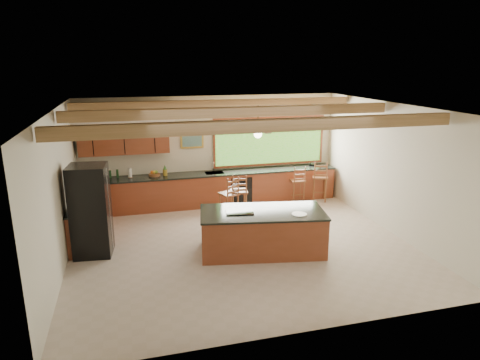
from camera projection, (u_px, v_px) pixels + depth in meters
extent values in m
plane|color=#C1AFA0|center=(242.00, 245.00, 9.37)|extent=(7.20, 7.20, 0.00)
cube|color=beige|center=(212.00, 150.00, 12.00)|extent=(7.20, 0.04, 3.00)
cube|color=beige|center=(303.00, 239.00, 5.94)|extent=(7.20, 0.04, 3.00)
cube|color=beige|center=(58.00, 192.00, 8.08)|extent=(0.04, 6.50, 3.00)
cube|color=beige|center=(392.00, 169.00, 9.86)|extent=(0.04, 6.50, 3.00)
cube|color=#9B7C4D|center=(242.00, 107.00, 8.57)|extent=(7.20, 6.50, 0.04)
cube|color=#AA7E55|center=(267.00, 126.00, 7.12)|extent=(7.10, 0.15, 0.22)
cube|color=#AA7E55|center=(236.00, 112.00, 9.07)|extent=(7.10, 0.15, 0.22)
cube|color=#AA7E55|center=(218.00, 104.00, 10.75)|extent=(7.10, 0.15, 0.22)
cube|color=brown|center=(124.00, 141.00, 11.13)|extent=(2.30, 0.35, 0.70)
cube|color=beige|center=(123.00, 118.00, 10.91)|extent=(2.60, 0.50, 0.48)
cylinder|color=#FFEABF|center=(95.00, 128.00, 10.79)|extent=(0.10, 0.10, 0.01)
cylinder|color=#FFEABF|center=(151.00, 126.00, 11.14)|extent=(0.10, 0.10, 0.01)
cube|color=#7CBD43|center=(269.00, 141.00, 12.35)|extent=(3.20, 0.04, 1.30)
cube|color=gold|center=(192.00, 139.00, 11.74)|extent=(0.64, 0.03, 0.54)
cube|color=#417558|center=(192.00, 139.00, 11.72)|extent=(0.54, 0.01, 0.44)
cube|color=brown|center=(215.00, 189.00, 11.96)|extent=(7.00, 0.65, 0.88)
cube|color=black|center=(214.00, 173.00, 11.84)|extent=(7.04, 0.69, 0.04)
cube|color=brown|center=(88.00, 219.00, 9.70)|extent=(0.65, 2.35, 0.88)
cube|color=black|center=(86.00, 200.00, 9.58)|extent=(0.69, 2.39, 0.04)
cube|color=black|center=(242.00, 191.00, 11.84)|extent=(0.60, 0.02, 0.78)
cube|color=silver|center=(214.00, 173.00, 11.84)|extent=(0.50, 0.38, 0.03)
cylinder|color=silver|center=(213.00, 166.00, 11.98)|extent=(0.03, 0.03, 0.30)
cylinder|color=silver|center=(213.00, 162.00, 11.85)|extent=(0.03, 0.20, 0.03)
cylinder|color=silver|center=(130.00, 173.00, 11.31)|extent=(0.10, 0.10, 0.25)
cylinder|color=#1A411A|center=(110.00, 174.00, 11.28)|extent=(0.06, 0.06, 0.20)
cylinder|color=#1A411A|center=(117.00, 174.00, 11.30)|extent=(0.06, 0.06, 0.22)
cube|color=black|center=(313.00, 164.00, 12.62)|extent=(0.22, 0.20, 0.08)
cube|color=brown|center=(262.00, 232.00, 8.98)|extent=(2.69, 1.59, 0.86)
cube|color=black|center=(262.00, 212.00, 8.86)|extent=(2.74, 1.63, 0.04)
cube|color=black|center=(239.00, 212.00, 8.81)|extent=(0.63, 0.54, 0.02)
cylinder|color=silver|center=(299.00, 214.00, 8.67)|extent=(0.31, 0.31, 0.02)
cube|color=black|center=(91.00, 211.00, 8.72)|extent=(0.81, 0.79, 1.90)
cube|color=silver|center=(110.00, 209.00, 8.82)|extent=(0.03, 0.05, 1.75)
cube|color=brown|center=(229.00, 194.00, 10.70)|extent=(0.53, 0.53, 0.04)
cylinder|color=brown|center=(224.00, 210.00, 10.60)|extent=(0.04, 0.04, 0.68)
cylinder|color=brown|center=(237.00, 209.00, 10.68)|extent=(0.04, 0.04, 0.68)
cylinder|color=brown|center=(221.00, 206.00, 10.91)|extent=(0.04, 0.04, 0.68)
cylinder|color=brown|center=(234.00, 205.00, 10.99)|extent=(0.04, 0.04, 0.68)
cube|color=brown|center=(239.00, 191.00, 10.85)|extent=(0.48, 0.48, 0.04)
cylinder|color=brown|center=(234.00, 208.00, 10.75)|extent=(0.04, 0.04, 0.69)
cylinder|color=brown|center=(247.00, 206.00, 10.83)|extent=(0.04, 0.04, 0.69)
cylinder|color=brown|center=(231.00, 203.00, 11.06)|extent=(0.04, 0.04, 0.69)
cylinder|color=brown|center=(243.00, 202.00, 11.14)|extent=(0.04, 0.04, 0.69)
cube|color=brown|center=(320.00, 177.00, 12.20)|extent=(0.54, 0.54, 0.04)
cylinder|color=brown|center=(316.00, 191.00, 12.10)|extent=(0.04, 0.04, 0.69)
cylinder|color=brown|center=(327.00, 190.00, 12.18)|extent=(0.04, 0.04, 0.69)
cylinder|color=brown|center=(311.00, 188.00, 12.41)|extent=(0.04, 0.04, 0.69)
cylinder|color=brown|center=(322.00, 187.00, 12.50)|extent=(0.04, 0.04, 0.69)
cube|color=brown|center=(297.00, 180.00, 12.04)|extent=(0.40, 0.40, 0.04)
cylinder|color=brown|center=(294.00, 194.00, 11.95)|extent=(0.04, 0.04, 0.64)
cylinder|color=brown|center=(304.00, 193.00, 12.03)|extent=(0.04, 0.04, 0.64)
cylinder|color=brown|center=(290.00, 191.00, 12.24)|extent=(0.04, 0.04, 0.64)
cylinder|color=brown|center=(300.00, 190.00, 12.32)|extent=(0.04, 0.04, 0.64)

